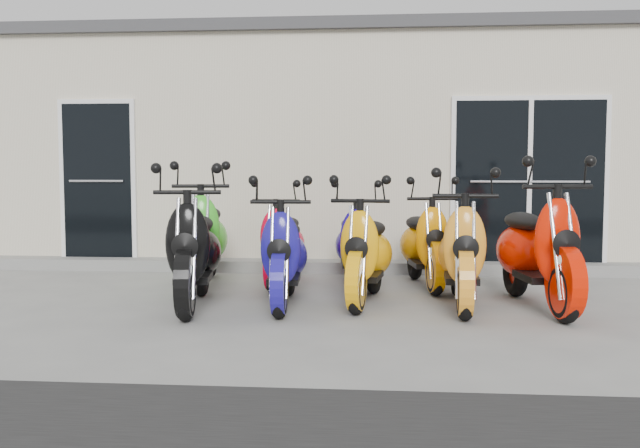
# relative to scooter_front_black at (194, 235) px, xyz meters

# --- Properties ---
(ground) EXTENTS (80.00, 80.00, 0.00)m
(ground) POSITION_rel_scooter_front_black_xyz_m (1.15, 0.49, -0.71)
(ground) COLOR gray
(ground) RESTS_ON ground
(building) EXTENTS (14.00, 6.00, 3.20)m
(building) POSITION_rel_scooter_front_black_xyz_m (1.15, 5.69, 0.89)
(building) COLOR beige
(building) RESTS_ON ground
(roof_cap) EXTENTS (14.20, 6.20, 0.16)m
(roof_cap) POSITION_rel_scooter_front_black_xyz_m (1.15, 5.69, 2.57)
(roof_cap) COLOR #3F3F42
(roof_cap) RESTS_ON building
(front_step) EXTENTS (14.00, 0.40, 0.15)m
(front_step) POSITION_rel_scooter_front_black_xyz_m (1.15, 2.51, -0.64)
(front_step) COLOR gray
(front_step) RESTS_ON ground
(door_left) EXTENTS (1.07, 0.08, 2.22)m
(door_left) POSITION_rel_scooter_front_black_xyz_m (-2.05, 2.66, 0.55)
(door_left) COLOR black
(door_left) RESTS_ON front_step
(door_right) EXTENTS (2.02, 0.08, 2.22)m
(door_right) POSITION_rel_scooter_front_black_xyz_m (3.75, 2.66, 0.55)
(door_right) COLOR black
(door_right) RESTS_ON front_step
(scooter_front_black) EXTENTS (0.97, 2.02, 1.43)m
(scooter_front_black) POSITION_rel_scooter_front_black_xyz_m (0.00, 0.00, 0.00)
(scooter_front_black) COLOR black
(scooter_front_black) RESTS_ON ground
(scooter_front_blue) EXTENTS (0.75, 1.81, 1.31)m
(scooter_front_blue) POSITION_rel_scooter_front_black_xyz_m (0.88, 0.14, -0.06)
(scooter_front_blue) COLOR #1B148D
(scooter_front_blue) RESTS_ON ground
(scooter_front_orange_a) EXTENTS (0.88, 1.85, 1.32)m
(scooter_front_orange_a) POSITION_rel_scooter_front_black_xyz_m (1.69, 0.37, -0.06)
(scooter_front_orange_a) COLOR #FFAB09
(scooter_front_orange_a) RESTS_ON ground
(scooter_front_orange_b) EXTENTS (0.78, 1.91, 1.39)m
(scooter_front_orange_b) POSITION_rel_scooter_front_black_xyz_m (2.63, 0.23, -0.02)
(scooter_front_orange_b) COLOR #FF9D24
(scooter_front_orange_b) RESTS_ON ground
(scooter_front_red) EXTENTS (1.02, 2.11, 1.50)m
(scooter_front_red) POSITION_rel_scooter_front_black_xyz_m (3.36, 0.24, 0.03)
(scooter_front_red) COLOR red
(scooter_front_red) RESTS_ON ground
(scooter_back_green) EXTENTS (1.01, 2.06, 1.46)m
(scooter_back_green) POSITION_rel_scooter_front_black_xyz_m (-0.22, 1.31, 0.01)
(scooter_back_green) COLOR #3ECF29
(scooter_back_green) RESTS_ON ground
(scooter_back_red) EXTENTS (0.69, 1.72, 1.25)m
(scooter_back_red) POSITION_rel_scooter_front_black_xyz_m (0.68, 1.45, -0.09)
(scooter_back_red) COLOR red
(scooter_back_red) RESTS_ON ground
(scooter_back_blue) EXTENTS (0.79, 1.75, 1.25)m
(scooter_back_blue) POSITION_rel_scooter_front_black_xyz_m (1.52, 1.45, -0.09)
(scooter_back_blue) COLOR #15067E
(scooter_back_blue) RESTS_ON ground
(scooter_back_yellow) EXTENTS (0.89, 1.82, 1.29)m
(scooter_back_yellow) POSITION_rel_scooter_front_black_xyz_m (2.33, 1.42, -0.07)
(scooter_back_yellow) COLOR orange
(scooter_back_yellow) RESTS_ON ground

